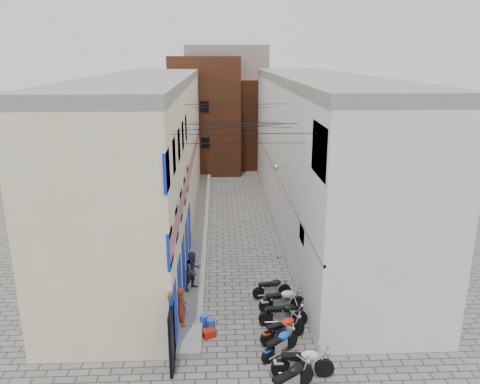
{
  "coord_description": "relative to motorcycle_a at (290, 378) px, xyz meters",
  "views": [
    {
      "loc": [
        -0.9,
        -13.91,
        10.1
      ],
      "look_at": [
        0.23,
        10.21,
        3.0
      ],
      "focal_mm": 35.0,
      "sensor_mm": 36.0,
      "label": 1
    }
  ],
  "objects": [
    {
      "name": "ground",
      "position": [
        -1.22,
        1.83,
        -0.56
      ],
      "size": [
        90.0,
        90.0,
        0.0
      ],
      "primitive_type": "plane",
      "color": "#5E5C58",
      "rests_on": "ground"
    },
    {
      "name": "plinth",
      "position": [
        -3.27,
        14.83,
        -0.44
      ],
      "size": [
        0.9,
        26.0,
        0.25
      ],
      "primitive_type": "cube",
      "color": "gray",
      "rests_on": "ground"
    },
    {
      "name": "building_left",
      "position": [
        -6.2,
        14.78,
        3.94
      ],
      "size": [
        5.1,
        27.0,
        9.0
      ],
      "color": "beige",
      "rests_on": "ground"
    },
    {
      "name": "building_right",
      "position": [
        3.78,
        14.83,
        3.94
      ],
      "size": [
        5.94,
        26.0,
        9.0
      ],
      "color": "silver",
      "rests_on": "ground"
    },
    {
      "name": "building_far_brick_left",
      "position": [
        -3.22,
        29.83,
        4.44
      ],
      "size": [
        6.0,
        6.0,
        10.0
      ],
      "primitive_type": "cube",
      "color": "brown",
      "rests_on": "ground"
    },
    {
      "name": "building_far_brick_right",
      "position": [
        1.78,
        31.83,
        3.44
      ],
      "size": [
        5.0,
        6.0,
        8.0
      ],
      "primitive_type": "cube",
      "color": "brown",
      "rests_on": "ground"
    },
    {
      "name": "building_far_concrete",
      "position": [
        -1.22,
        35.83,
        4.94
      ],
      "size": [
        8.0,
        5.0,
        11.0
      ],
      "primitive_type": "cube",
      "color": "gray",
      "rests_on": "ground"
    },
    {
      "name": "far_shopfront",
      "position": [
        -1.22,
        27.03,
        0.64
      ],
      "size": [
        2.0,
        0.3,
        2.4
      ],
      "primitive_type": "cube",
      "color": "black",
      "rests_on": "ground"
    },
    {
      "name": "overhead_wires",
      "position": [
        -1.22,
        9.48,
        6.56
      ],
      "size": [
        5.8,
        13.02,
        1.32
      ],
      "color": "black",
      "rests_on": "ground"
    },
    {
      "name": "motorcycle_a",
      "position": [
        0.0,
        0.0,
        0.0
      ],
      "size": [
        1.94,
        1.6,
        1.12
      ],
      "primitive_type": null,
      "rotation": [
        0.0,
        0.0,
        -0.97
      ],
      "color": "black",
      "rests_on": "ground"
    },
    {
      "name": "motorcycle_b",
      "position": [
        0.51,
        0.75,
        0.04
      ],
      "size": [
        2.09,
        0.72,
        1.2
      ],
      "primitive_type": null,
      "rotation": [
        0.0,
        0.0,
        -1.6
      ],
      "color": "#BABBC0",
      "rests_on": "ground"
    },
    {
      "name": "motorcycle_c",
      "position": [
        -0.07,
        1.93,
        -0.05
      ],
      "size": [
        1.7,
        1.57,
        1.02
      ],
      "primitive_type": null,
      "rotation": [
        0.0,
        0.0,
        -0.87
      ],
      "color": "blue",
      "rests_on": "ground"
    },
    {
      "name": "motorcycle_d",
      "position": [
        0.14,
        2.77,
        -0.02
      ],
      "size": [
        1.95,
        1.32,
        1.08
      ],
      "primitive_type": null,
      "rotation": [
        0.0,
        0.0,
        -1.14
      ],
      "color": "#B0270C",
      "rests_on": "ground"
    },
    {
      "name": "motorcycle_e",
      "position": [
        0.29,
        3.8,
        -0.01
      ],
      "size": [
        1.91,
        0.61,
        1.11
      ],
      "primitive_type": null,
      "rotation": [
        0.0,
        0.0,
        -1.57
      ],
      "color": "black",
      "rests_on": "ground"
    },
    {
      "name": "motorcycle_f",
      "position": [
        0.39,
        4.82,
        0.0
      ],
      "size": [
        2.01,
        0.85,
        1.13
      ],
      "primitive_type": null,
      "rotation": [
        0.0,
        0.0,
        -1.45
      ],
      "color": "#BBBAC0",
      "rests_on": "ground"
    },
    {
      "name": "motorcycle_g",
      "position": [
        0.1,
        6.0,
        -0.06
      ],
      "size": [
        1.79,
        0.86,
        0.99
      ],
      "primitive_type": null,
      "rotation": [
        0.0,
        0.0,
        -1.38
      ],
      "color": "black",
      "rests_on": "ground"
    },
    {
      "name": "person_a",
      "position": [
        -3.57,
        3.63,
        0.47
      ],
      "size": [
        0.57,
        0.67,
        1.56
      ],
      "primitive_type": "imported",
      "rotation": [
        0.0,
        0.0,
        1.97
      ],
      "color": "brown",
      "rests_on": "plinth"
    },
    {
      "name": "person_b",
      "position": [
        -3.29,
        6.48,
        0.55
      ],
      "size": [
        1.05,
        1.05,
        1.72
      ],
      "primitive_type": "imported",
      "rotation": [
        0.0,
        0.0,
        0.79
      ],
      "color": "#2D3144",
      "rests_on": "plinth"
    },
    {
      "name": "water_jug_near",
      "position": [
        -2.49,
        3.51,
        -0.31
      ],
      "size": [
        0.38,
        0.38,
        0.5
      ],
      "primitive_type": "cylinder",
      "rotation": [
        0.0,
        0.0,
        0.2
      ],
      "color": "#2043A2",
      "rests_on": "ground"
    },
    {
      "name": "water_jug_far",
      "position": [
        -2.77,
        3.83,
        -0.32
      ],
      "size": [
        0.37,
        0.37,
        0.49
      ],
      "primitive_type": "cylinder",
      "rotation": [
        0.0,
        0.0,
        -0.2
      ],
      "color": "blue",
      "rests_on": "ground"
    },
    {
      "name": "red_crate",
      "position": [
        -2.57,
        3.17,
        -0.42
      ],
      "size": [
        0.56,
        0.5,
        0.29
      ],
      "primitive_type": "cube",
      "rotation": [
        0.0,
        0.0,
        0.43
      ],
      "color": "#9F1A0B",
      "rests_on": "ground"
    }
  ]
}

